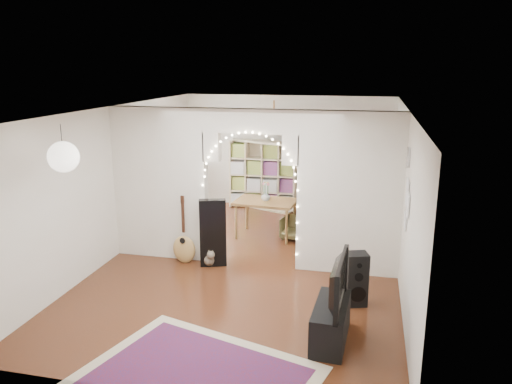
% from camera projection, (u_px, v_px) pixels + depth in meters
% --- Properties ---
extents(floor, '(7.50, 7.50, 0.00)m').
position_uv_depth(floor, '(251.00, 263.00, 8.81)').
color(floor, black).
rests_on(floor, ground).
extents(ceiling, '(5.00, 7.50, 0.02)m').
position_uv_depth(ceiling, '(251.00, 109.00, 8.14)').
color(ceiling, white).
rests_on(ceiling, wall_back).
extents(wall_back, '(5.00, 0.02, 2.70)m').
position_uv_depth(wall_back, '(287.00, 152.00, 12.01)').
color(wall_back, silver).
rests_on(wall_back, floor).
extents(wall_front, '(5.00, 0.02, 2.70)m').
position_uv_depth(wall_front, '(163.00, 278.00, 4.93)').
color(wall_front, silver).
rests_on(wall_front, floor).
extents(wall_left, '(0.02, 7.50, 2.70)m').
position_uv_depth(wall_left, '(117.00, 181.00, 9.02)').
color(wall_left, silver).
rests_on(wall_left, floor).
extents(wall_right, '(0.02, 7.50, 2.70)m').
position_uv_depth(wall_right, '(404.00, 197.00, 7.93)').
color(wall_right, silver).
rests_on(wall_right, floor).
extents(divider_wall, '(5.00, 0.20, 2.70)m').
position_uv_depth(divider_wall, '(251.00, 184.00, 8.45)').
color(divider_wall, silver).
rests_on(divider_wall, floor).
extents(fairy_lights, '(1.64, 0.04, 1.60)m').
position_uv_depth(fairy_lights, '(249.00, 179.00, 8.30)').
color(fairy_lights, '#FFEABF').
rests_on(fairy_lights, divider_wall).
extents(window, '(0.04, 1.20, 1.40)m').
position_uv_depth(window, '(159.00, 156.00, 10.67)').
color(window, white).
rests_on(window, wall_left).
extents(wall_clock, '(0.03, 0.31, 0.31)m').
position_uv_depth(wall_clock, '(408.00, 157.00, 7.18)').
color(wall_clock, white).
rests_on(wall_clock, wall_right).
extents(picture_frames, '(0.02, 0.50, 0.70)m').
position_uv_depth(picture_frames, '(407.00, 205.00, 6.95)').
color(picture_frames, white).
rests_on(picture_frames, wall_right).
extents(paper_lantern, '(0.40, 0.40, 0.40)m').
position_uv_depth(paper_lantern, '(63.00, 157.00, 6.40)').
color(paper_lantern, white).
rests_on(paper_lantern, ceiling).
extents(ceiling_fan, '(1.10, 1.10, 0.30)m').
position_uv_depth(ceiling_fan, '(274.00, 115.00, 10.10)').
color(ceiling_fan, '#B67A3C').
rests_on(ceiling_fan, ceiling).
extents(area_rug, '(2.96, 2.53, 0.02)m').
position_uv_depth(area_rug, '(196.00, 378.00, 5.56)').
color(area_rug, maroon).
rests_on(area_rug, floor).
extents(guitar_case, '(0.48, 0.29, 1.19)m').
position_uv_depth(guitar_case, '(213.00, 233.00, 8.56)').
color(guitar_case, black).
rests_on(guitar_case, floor).
extents(acoustic_guitar, '(0.44, 0.25, 1.04)m').
position_uv_depth(acoustic_guitar, '(184.00, 238.00, 8.71)').
color(acoustic_guitar, tan).
rests_on(acoustic_guitar, floor).
extents(tabby_cat, '(0.33, 0.49, 0.33)m').
position_uv_depth(tabby_cat, '(210.00, 258.00, 8.67)').
color(tabby_cat, brown).
rests_on(tabby_cat, floor).
extents(floor_speaker, '(0.37, 0.35, 0.79)m').
position_uv_depth(floor_speaker, '(356.00, 279.00, 7.20)').
color(floor_speaker, black).
rests_on(floor_speaker, floor).
extents(media_console, '(0.45, 1.02, 0.50)m').
position_uv_depth(media_console, '(331.00, 323.00, 6.26)').
color(media_console, black).
rests_on(media_console, floor).
extents(tv, '(0.19, 1.08, 0.62)m').
position_uv_depth(tv, '(332.00, 282.00, 6.12)').
color(tv, black).
rests_on(tv, media_console).
extents(bookcase, '(1.63, 0.98, 1.64)m').
position_uv_depth(bookcase, '(263.00, 175.00, 12.03)').
color(bookcase, beige).
rests_on(bookcase, floor).
extents(dining_table, '(1.27, 0.91, 0.76)m').
position_uv_depth(dining_table, '(266.00, 204.00, 10.00)').
color(dining_table, brown).
rests_on(dining_table, floor).
extents(flower_vase, '(0.20, 0.20, 0.19)m').
position_uv_depth(flower_vase, '(266.00, 196.00, 9.96)').
color(flower_vase, silver).
rests_on(flower_vase, dining_table).
extents(dining_chair_left, '(0.59, 0.60, 0.45)m').
position_uv_depth(dining_chair_left, '(295.00, 228.00, 9.98)').
color(dining_chair_left, brown).
rests_on(dining_chair_left, floor).
extents(dining_chair_right, '(0.65, 0.66, 0.46)m').
position_uv_depth(dining_chair_right, '(322.00, 236.00, 9.48)').
color(dining_chair_right, brown).
rests_on(dining_chair_right, floor).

